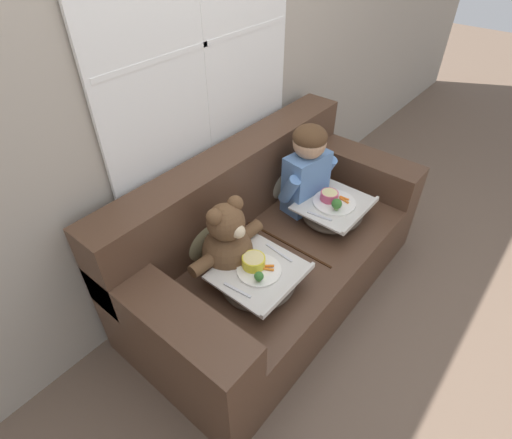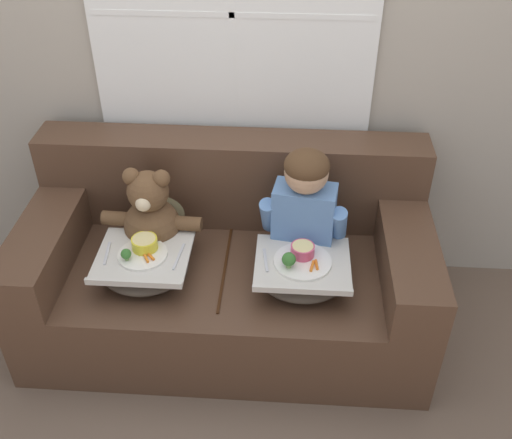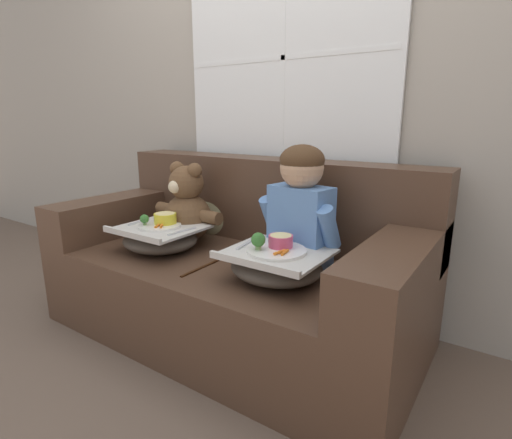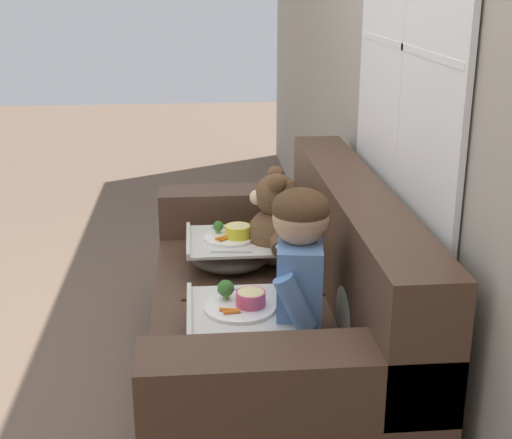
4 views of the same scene
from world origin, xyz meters
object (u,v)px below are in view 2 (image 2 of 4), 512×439
object	(u,v)px
child_figure	(305,201)
couch	(228,267)
throw_pillow_behind_child	(303,201)
lap_tray_child	(302,272)
throw_pillow_behind_teddy	(160,196)
teddy_bear	(151,217)
lap_tray_teddy	(144,265)

from	to	relation	value
child_figure	couch	bearing A→B (deg)	-179.14
throw_pillow_behind_child	lap_tray_child	size ratio (longest dim) A/B	0.85
throw_pillow_behind_child	throw_pillow_behind_teddy	size ratio (longest dim) A/B	0.96
throw_pillow_behind_teddy	child_figure	size ratio (longest dim) A/B	0.65
child_figure	lap_tray_child	world-z (taller)	child_figure
child_figure	teddy_bear	size ratio (longest dim) A/B	1.18
lap_tray_teddy	child_figure	bearing A→B (deg)	16.36
teddy_bear	lap_tray_child	size ratio (longest dim) A/B	1.14
child_figure	throw_pillow_behind_teddy	bearing A→B (deg)	163.84
throw_pillow_behind_teddy	lap_tray_child	xyz separation A→B (m)	(0.67, -0.39, -0.09)
couch	throw_pillow_behind_teddy	size ratio (longest dim) A/B	5.12
throw_pillow_behind_child	throw_pillow_behind_teddy	xyz separation A→B (m)	(-0.68, 0.00, 0.00)
couch	teddy_bear	bearing A→B (deg)	179.97
lap_tray_child	child_figure	bearing A→B (deg)	89.79
child_figure	lap_tray_teddy	bearing A→B (deg)	-163.64
child_figure	lap_tray_teddy	xyz separation A→B (m)	(-0.68, -0.20, -0.23)
couch	child_figure	bearing A→B (deg)	0.86
couch	teddy_bear	size ratio (longest dim) A/B	3.95
throw_pillow_behind_teddy	child_figure	distance (m)	0.72
couch	lap_tray_child	bearing A→B (deg)	-29.91
throw_pillow_behind_teddy	throw_pillow_behind_child	bearing A→B (deg)	0.00
throw_pillow_behind_child	lap_tray_child	xyz separation A→B (m)	(-0.00, -0.39, -0.09)
couch	lap_tray_teddy	world-z (taller)	couch
throw_pillow_behind_child	lap_tray_teddy	size ratio (longest dim) A/B	0.86
child_figure	lap_tray_child	xyz separation A→B (m)	(-0.00, -0.20, -0.23)
couch	throw_pillow_behind_child	world-z (taller)	couch
couch	lap_tray_child	world-z (taller)	couch
throw_pillow_behind_teddy	child_figure	xyz separation A→B (m)	(0.68, -0.20, 0.14)
couch	lap_tray_child	xyz separation A→B (m)	(0.34, -0.19, 0.16)
lap_tray_child	lap_tray_teddy	world-z (taller)	lap_tray_child
throw_pillow_behind_child	lap_tray_child	bearing A→B (deg)	-90.12
teddy_bear	couch	bearing A→B (deg)	-0.03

